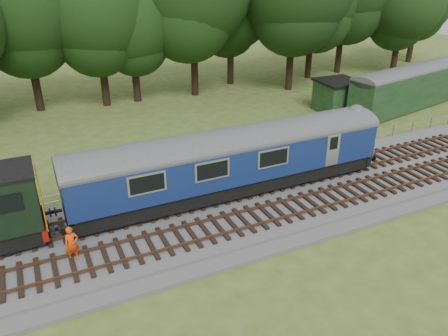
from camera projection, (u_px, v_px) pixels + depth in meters
ground at (263, 204)px, 24.47m from camera, size 120.00×120.00×0.00m
ballast at (264, 201)px, 24.39m from camera, size 70.00×7.00×0.35m
track_north at (252, 187)px, 25.43m from camera, size 67.20×2.40×0.21m
track_south at (279, 211)px, 22.99m from camera, size 67.20×2.40×0.21m
fence at (228, 172)px, 28.13m from camera, size 64.00×0.12×1.00m
tree_line at (150, 100)px, 42.38m from camera, size 70.00×8.00×18.00m
dmu_railcar at (232, 156)px, 23.97m from camera, size 18.05×2.86×3.88m
worker at (72, 244)px, 19.04m from camera, size 0.64×0.46×1.67m
parked_coach at (412, 85)px, 39.45m from camera, size 15.09×5.41×3.80m
shed at (337, 96)px, 38.65m from camera, size 3.64×3.64×2.85m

